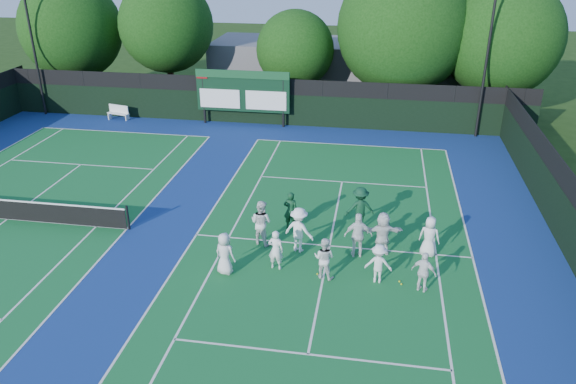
% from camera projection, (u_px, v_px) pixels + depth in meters
% --- Properties ---
extents(ground, '(120.00, 120.00, 0.00)m').
position_uv_depth(ground, '(327.00, 259.00, 21.32)').
color(ground, '#19340E').
rests_on(ground, ground).
extents(court_apron, '(34.00, 32.00, 0.01)m').
position_uv_depth(court_apron, '(184.00, 234.00, 23.11)').
color(court_apron, navy).
rests_on(court_apron, ground).
extents(near_court, '(11.05, 23.85, 0.01)m').
position_uv_depth(near_court, '(329.00, 246.00, 22.21)').
color(near_court, '#135D29').
rests_on(near_court, ground).
extents(left_court, '(11.05, 23.85, 0.01)m').
position_uv_depth(left_court, '(8.00, 219.00, 24.30)').
color(left_court, '#135D29').
rests_on(left_court, ground).
extents(back_fence, '(34.00, 0.08, 3.00)m').
position_uv_depth(back_fence, '(260.00, 103.00, 35.98)').
color(back_fence, black).
rests_on(back_fence, ground).
extents(scoreboard, '(6.00, 0.21, 3.55)m').
position_uv_depth(scoreboard, '(243.00, 92.00, 35.41)').
color(scoreboard, black).
rests_on(scoreboard, ground).
extents(clubhouse, '(18.00, 6.00, 4.00)m').
position_uv_depth(clubhouse, '(334.00, 69.00, 42.28)').
color(clubhouse, slate).
rests_on(clubhouse, ground).
extents(light_pole_left, '(1.20, 0.30, 10.12)m').
position_uv_depth(light_pole_left, '(28.00, 19.00, 35.89)').
color(light_pole_left, black).
rests_on(light_pole_left, ground).
extents(light_pole_right, '(1.20, 0.30, 10.12)m').
position_uv_depth(light_pole_right, '(491.00, 30.00, 31.62)').
color(light_pole_right, black).
rests_on(light_pole_right, ground).
extents(tennis_net, '(11.30, 0.10, 1.10)m').
position_uv_depth(tennis_net, '(5.00, 209.00, 24.10)').
color(tennis_net, black).
rests_on(tennis_net, ground).
extents(bench, '(1.58, 0.77, 0.96)m').
position_uv_depth(bench, '(119.00, 112.00, 37.18)').
color(bench, white).
rests_on(bench, ground).
extents(tree_a, '(7.12, 7.12, 8.71)m').
position_uv_depth(tree_a, '(74.00, 31.00, 39.80)').
color(tree_a, black).
rests_on(tree_a, ground).
extents(tree_b, '(6.44, 6.44, 8.80)m').
position_uv_depth(tree_b, '(169.00, 27.00, 38.55)').
color(tree_b, black).
rests_on(tree_b, ground).
extents(tree_c, '(5.23, 5.23, 6.80)m').
position_uv_depth(tree_c, '(298.00, 51.00, 37.78)').
color(tree_c, black).
rests_on(tree_c, ground).
extents(tree_d, '(8.52, 8.52, 10.00)m').
position_uv_depth(tree_d, '(405.00, 32.00, 36.11)').
color(tree_d, black).
rests_on(tree_d, ground).
extents(tree_e, '(7.50, 7.50, 9.07)m').
position_uv_depth(tree_e, '(504.00, 41.00, 35.36)').
color(tree_e, black).
rests_on(tree_e, ground).
extents(tennis_ball_0, '(0.07, 0.07, 0.07)m').
position_uv_depth(tennis_ball_0, '(317.00, 274.00, 20.33)').
color(tennis_ball_0, '#BDCE18').
rests_on(tennis_ball_0, ground).
extents(tennis_ball_1, '(0.07, 0.07, 0.07)m').
position_uv_depth(tennis_ball_1, '(386.00, 226.00, 23.63)').
color(tennis_ball_1, '#BDCE18').
rests_on(tennis_ball_1, ground).
extents(tennis_ball_2, '(0.07, 0.07, 0.07)m').
position_uv_depth(tennis_ball_2, '(399.00, 281.00, 19.89)').
color(tennis_ball_2, '#BDCE18').
rests_on(tennis_ball_2, ground).
extents(tennis_ball_4, '(0.07, 0.07, 0.07)m').
position_uv_depth(tennis_ball_4, '(364.00, 230.00, 23.34)').
color(tennis_ball_4, '#BDCE18').
rests_on(tennis_ball_4, ground).
extents(tennis_ball_5, '(0.07, 0.07, 0.07)m').
position_uv_depth(tennis_ball_5, '(401.00, 284.00, 19.74)').
color(tennis_ball_5, '#BDCE18').
rests_on(tennis_ball_5, ground).
extents(player_front_0, '(0.92, 0.75, 1.62)m').
position_uv_depth(player_front_0, '(225.00, 254.00, 20.12)').
color(player_front_0, silver).
rests_on(player_front_0, ground).
extents(player_front_1, '(0.61, 0.44, 1.57)m').
position_uv_depth(player_front_1, '(276.00, 250.00, 20.41)').
color(player_front_1, white).
rests_on(player_front_1, ground).
extents(player_front_2, '(0.90, 0.77, 1.58)m').
position_uv_depth(player_front_2, '(324.00, 258.00, 19.88)').
color(player_front_2, silver).
rests_on(player_front_2, ground).
extents(player_front_3, '(0.98, 0.59, 1.48)m').
position_uv_depth(player_front_3, '(378.00, 264.00, 19.65)').
color(player_front_3, white).
rests_on(player_front_3, ground).
extents(player_front_4, '(0.96, 0.70, 1.51)m').
position_uv_depth(player_front_4, '(424.00, 272.00, 19.12)').
color(player_front_4, white).
rests_on(player_front_4, ground).
extents(player_back_0, '(1.10, 0.99, 1.86)m').
position_uv_depth(player_back_0, '(261.00, 222.00, 22.05)').
color(player_back_0, silver).
rests_on(player_back_0, ground).
extents(player_back_1, '(1.35, 1.04, 1.84)m').
position_uv_depth(player_back_1, '(299.00, 230.00, 21.51)').
color(player_back_1, white).
rests_on(player_back_1, ground).
extents(player_back_2, '(1.11, 0.59, 1.81)m').
position_uv_depth(player_back_2, '(358.00, 235.00, 21.15)').
color(player_back_2, white).
rests_on(player_back_2, ground).
extents(player_back_3, '(1.69, 0.81, 1.75)m').
position_uv_depth(player_back_3, '(382.00, 233.00, 21.35)').
color(player_back_3, white).
rests_on(player_back_3, ground).
extents(player_back_4, '(0.90, 0.71, 1.63)m').
position_uv_depth(player_back_4, '(429.00, 237.00, 21.25)').
color(player_back_4, white).
rests_on(player_back_4, ground).
extents(coach_left, '(0.64, 0.45, 1.67)m').
position_uv_depth(coach_left, '(291.00, 211.00, 23.20)').
color(coach_left, '#0F391E').
rests_on(coach_left, ground).
extents(coach_right, '(1.35, 0.98, 1.87)m').
position_uv_depth(coach_right, '(360.00, 208.00, 23.17)').
color(coach_right, '#0F3821').
rests_on(coach_right, ground).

